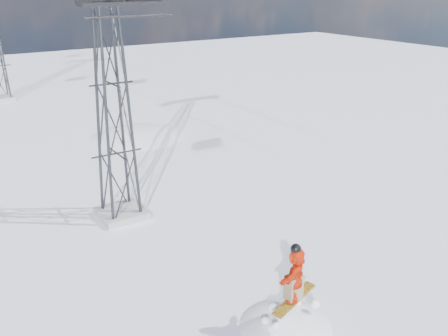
% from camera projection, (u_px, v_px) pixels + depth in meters
% --- Properties ---
extents(ground, '(120.00, 120.00, 0.00)m').
position_uv_depth(ground, '(206.00, 331.00, 13.86)').
color(ground, white).
rests_on(ground, ground).
extents(lift_tower_near, '(5.20, 1.80, 11.43)m').
position_uv_depth(lift_tower_near, '(111.00, 85.00, 18.58)').
color(lift_tower_near, '#999999').
rests_on(lift_tower_near, ground).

